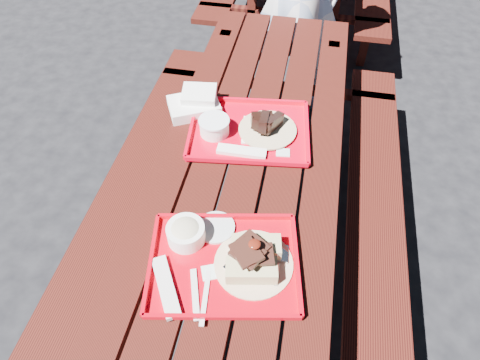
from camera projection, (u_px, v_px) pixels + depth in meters
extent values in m
plane|color=black|center=(245.00, 259.00, 2.29)|extent=(60.00, 60.00, 0.00)
cube|color=#3D120B|center=(176.00, 157.00, 1.77)|extent=(0.14, 2.40, 0.04)
cube|color=#3D120B|center=(211.00, 162.00, 1.75)|extent=(0.14, 2.40, 0.04)
cube|color=#3D120B|center=(247.00, 167.00, 1.73)|extent=(0.14, 2.40, 0.04)
cube|color=#3D120B|center=(284.00, 172.00, 1.72)|extent=(0.14, 2.40, 0.04)
cube|color=#3D120B|center=(321.00, 178.00, 1.70)|extent=(0.14, 2.40, 0.04)
cube|color=#3D120B|center=(127.00, 193.00, 2.03)|extent=(0.25, 2.40, 0.04)
cube|color=#3D120B|center=(181.00, 115.00, 2.74)|extent=(0.06, 0.06, 0.42)
cube|color=#3D120B|center=(375.00, 232.00, 1.89)|extent=(0.25, 2.40, 0.04)
cube|color=#3D120B|center=(365.00, 139.00, 2.59)|extent=(0.06, 0.06, 0.42)
cube|color=#3D120B|center=(227.00, 88.00, 2.66)|extent=(0.06, 0.06, 0.75)
cube|color=#3D120B|center=(324.00, 99.00, 2.58)|extent=(0.06, 0.06, 0.75)
cube|color=#3D120B|center=(275.00, 86.00, 2.58)|extent=(1.40, 0.06, 0.04)
cube|color=#3D120B|center=(220.00, 26.00, 3.46)|extent=(0.06, 0.06, 0.42)
cube|color=#3D120B|center=(366.00, 41.00, 3.31)|extent=(0.06, 0.06, 0.42)
cube|color=#3D120B|center=(252.00, 17.00, 3.22)|extent=(0.06, 0.06, 0.75)
cube|color=#3D120B|center=(332.00, 25.00, 3.15)|extent=(0.06, 0.06, 0.75)
cube|color=#3D120B|center=(292.00, 14.00, 3.14)|extent=(1.40, 0.06, 0.04)
cube|color=#BB0211|center=(224.00, 265.00, 1.41)|extent=(0.54, 0.45, 0.01)
cube|color=#BB0211|center=(225.00, 217.00, 1.52)|extent=(0.47, 0.10, 0.02)
cube|color=#BB0211|center=(222.00, 317.00, 1.28)|extent=(0.47, 0.10, 0.02)
cube|color=#BB0211|center=(297.00, 263.00, 1.40)|extent=(0.08, 0.37, 0.02)
cube|color=#BB0211|center=(151.00, 262.00, 1.40)|extent=(0.08, 0.37, 0.02)
cylinder|color=tan|center=(254.00, 263.00, 1.40)|extent=(0.26, 0.26, 0.01)
cube|color=#C7B87F|center=(251.00, 270.00, 1.35)|extent=(0.17, 0.11, 0.05)
cube|color=#C7B87F|center=(256.00, 247.00, 1.41)|extent=(0.17, 0.11, 0.05)
ellipsoid|color=#4F150B|center=(255.00, 242.00, 1.30)|extent=(0.04, 0.04, 0.02)
cylinder|color=white|center=(186.00, 233.00, 1.45)|extent=(0.13, 0.13, 0.07)
ellipsoid|color=beige|center=(185.00, 230.00, 1.43)|extent=(0.11, 0.11, 0.05)
cylinder|color=silver|center=(216.00, 227.00, 1.49)|extent=(0.13, 0.13, 0.01)
cube|color=silver|center=(166.00, 287.00, 1.34)|extent=(0.15, 0.21, 0.02)
cube|color=silver|center=(195.00, 294.00, 1.33)|extent=(0.07, 0.17, 0.01)
cube|color=silver|center=(205.00, 297.00, 1.33)|extent=(0.04, 0.19, 0.01)
cube|color=white|center=(210.00, 272.00, 1.38)|extent=(0.07, 0.07, 0.00)
cube|color=red|center=(249.00, 132.00, 1.83)|extent=(0.54, 0.44, 0.01)
cube|color=red|center=(252.00, 101.00, 1.95)|extent=(0.49, 0.07, 0.02)
cube|color=red|center=(246.00, 161.00, 1.70)|extent=(0.49, 0.07, 0.02)
cube|color=red|center=(307.00, 132.00, 1.81)|extent=(0.06, 0.38, 0.02)
cube|color=red|center=(192.00, 126.00, 1.83)|extent=(0.06, 0.38, 0.02)
cube|color=white|center=(262.00, 131.00, 1.82)|extent=(0.19, 0.19, 0.01)
cylinder|color=tan|center=(268.00, 129.00, 1.82)|extent=(0.25, 0.25, 0.01)
cylinder|color=white|center=(214.00, 127.00, 1.80)|extent=(0.12, 0.12, 0.06)
cylinder|color=white|center=(214.00, 121.00, 1.77)|extent=(0.13, 0.13, 0.01)
cube|color=white|center=(242.00, 151.00, 1.74)|extent=(0.20, 0.05, 0.02)
cube|color=silver|center=(283.00, 153.00, 1.74)|extent=(0.06, 0.05, 0.00)
cube|color=white|center=(194.00, 106.00, 1.92)|extent=(0.27, 0.24, 0.05)
cube|color=white|center=(199.00, 95.00, 1.90)|extent=(0.16, 0.14, 0.04)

